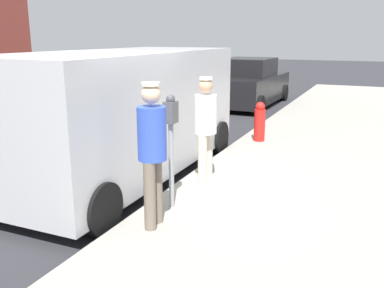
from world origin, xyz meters
name	(u,v)px	position (x,y,z in m)	size (l,w,h in m)	color
ground_plane	(99,197)	(0.00, 0.00, 0.00)	(80.00, 80.00, 0.00)	#2D2D33
sidewalk_slab	(339,234)	(3.50, 0.00, 0.07)	(5.00, 32.00, 0.15)	#9E998E
parking_meter_near	(171,132)	(1.35, -0.19, 1.18)	(0.14, 0.18, 1.52)	gray
pedestrian_in_blue	(152,146)	(1.42, -0.82, 1.15)	(0.34, 0.36, 1.74)	#726656
pedestrian_in_white	(206,124)	(1.39, 0.92, 1.09)	(0.34, 0.36, 1.64)	beige
parked_van	(124,111)	(-0.15, 1.04, 1.15)	(2.14, 5.21, 2.15)	#BCBCC1
parked_sedan_ahead	(249,84)	(-0.45, 9.47, 0.75)	(2.01, 4.43, 1.65)	black
fire_hydrant	(260,122)	(1.45, 3.91, 0.57)	(0.24, 0.24, 0.86)	red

